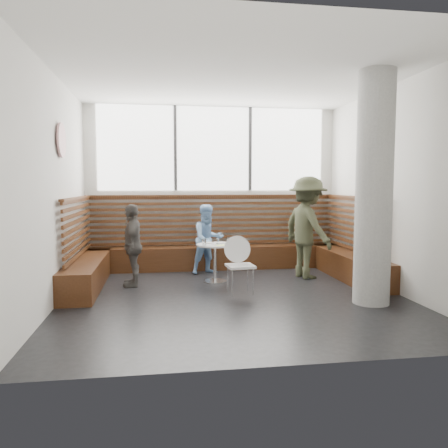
{
  "coord_description": "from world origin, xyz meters",
  "views": [
    {
      "loc": [
        -1.08,
        -6.25,
        1.66
      ],
      "look_at": [
        0.0,
        1.0,
        1.0
      ],
      "focal_mm": 35.0,
      "sensor_mm": 36.0,
      "label": 1
    }
  ],
  "objects": [
    {
      "name": "booth",
      "position": [
        0.0,
        1.77,
        0.41
      ],
      "size": [
        5.0,
        2.5,
        1.44
      ],
      "color": "#3A1F0E",
      "rests_on": "ground"
    },
    {
      "name": "glass_mid",
      "position": [
        -0.1,
        1.05,
        0.7
      ],
      "size": [
        0.06,
        0.06,
        0.1
      ],
      "primitive_type": "cylinder",
      "color": "white",
      "rests_on": "cafe_table"
    },
    {
      "name": "adult_man",
      "position": [
        1.53,
        1.17,
        0.9
      ],
      "size": [
        0.99,
        1.32,
        1.81
      ],
      "primitive_type": "imported",
      "rotation": [
        0.0,
        0.0,
        1.88
      ],
      "color": "#3E422C",
      "rests_on": "ground"
    },
    {
      "name": "room",
      "position": [
        0.0,
        0.0,
        1.6
      ],
      "size": [
        5.0,
        5.0,
        3.2
      ],
      "color": "silver",
      "rests_on": "ground"
    },
    {
      "name": "cafe_chair",
      "position": [
        0.13,
        0.25,
        0.51
      ],
      "size": [
        0.42,
        0.41,
        0.87
      ],
      "rotation": [
        0.0,
        0.0,
        0.1
      ],
      "color": "white",
      "rests_on": "ground"
    },
    {
      "name": "child_back",
      "position": [
        -0.19,
        1.77,
        0.65
      ],
      "size": [
        0.77,
        0.69,
        1.3
      ],
      "primitive_type": "imported",
      "rotation": [
        0.0,
        0.0,
        0.37
      ],
      "color": "#86B4E8",
      "rests_on": "ground"
    },
    {
      "name": "plate_far",
      "position": [
        -0.02,
        1.2,
        0.66
      ],
      "size": [
        0.2,
        0.2,
        0.01
      ],
      "primitive_type": "cylinder",
      "color": "white",
      "rests_on": "cafe_table"
    },
    {
      "name": "glass_left",
      "position": [
        -0.34,
        0.98,
        0.71
      ],
      "size": [
        0.07,
        0.07,
        0.11
      ],
      "primitive_type": "cylinder",
      "color": "white",
      "rests_on": "cafe_table"
    },
    {
      "name": "glass_right",
      "position": [
        0.1,
        1.05,
        0.71
      ],
      "size": [
        0.08,
        0.08,
        0.12
      ],
      "primitive_type": "cylinder",
      "color": "white",
      "rests_on": "cafe_table"
    },
    {
      "name": "wall_art",
      "position": [
        -2.46,
        0.4,
        2.3
      ],
      "size": [
        0.03,
        0.5,
        0.5
      ],
      "primitive_type": "cylinder",
      "rotation": [
        0.0,
        1.57,
        0.0
      ],
      "color": "white",
      "rests_on": "room"
    },
    {
      "name": "child_left",
      "position": [
        -1.52,
        0.98,
        0.67
      ],
      "size": [
        0.33,
        0.79,
        1.35
      ],
      "primitive_type": "imported",
      "rotation": [
        0.0,
        0.0,
        -1.57
      ],
      "color": "#524E4A",
      "rests_on": "ground"
    },
    {
      "name": "menu_card",
      "position": [
        -0.07,
        0.9,
        0.65
      ],
      "size": [
        0.22,
        0.18,
        0.0
      ],
      "primitive_type": "cube",
      "rotation": [
        0.0,
        0.0,
        0.35
      ],
      "color": "#A5C64C",
      "rests_on": "cafe_table"
    },
    {
      "name": "plate_near",
      "position": [
        -0.24,
        1.21,
        0.66
      ],
      "size": [
        0.2,
        0.2,
        0.01
      ],
      "primitive_type": "cylinder",
      "color": "white",
      "rests_on": "cafe_table"
    },
    {
      "name": "cafe_table",
      "position": [
        -0.15,
        1.06,
        0.47
      ],
      "size": [
        0.63,
        0.63,
        0.65
      ],
      "color": "silver",
      "rests_on": "ground"
    },
    {
      "name": "concrete_column",
      "position": [
        1.85,
        -0.6,
        1.6
      ],
      "size": [
        0.5,
        0.5,
        3.2
      ],
      "primitive_type": "cylinder",
      "color": "gray",
      "rests_on": "ground"
    }
  ]
}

